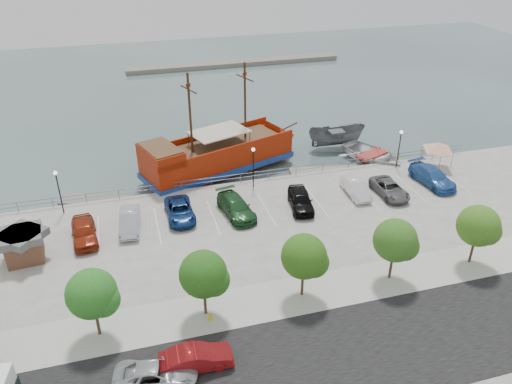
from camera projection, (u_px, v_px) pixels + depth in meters
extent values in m
plane|color=#3A4949|center=(273.00, 230.00, 44.94)|extent=(160.00, 160.00, 0.00)
cube|color=black|center=(351.00, 353.00, 31.02)|extent=(100.00, 8.00, 0.04)
cube|color=#ADACA0|center=(315.00, 292.00, 36.05)|extent=(100.00, 4.00, 0.05)
cylinder|color=slate|center=(250.00, 173.00, 50.53)|extent=(50.00, 0.06, 0.06)
cylinder|color=slate|center=(250.00, 176.00, 50.73)|extent=(50.00, 0.06, 0.06)
cube|color=slate|center=(235.00, 63.00, 93.29)|extent=(40.00, 3.00, 0.80)
cube|color=#921C04|center=(218.00, 157.00, 53.89)|extent=(17.10, 10.29, 2.65)
cube|color=navy|center=(219.00, 164.00, 54.31)|extent=(17.49, 10.68, 0.61)
cone|color=#921C04|center=(284.00, 138.00, 58.44)|extent=(4.72, 5.71, 4.90)
cube|color=#921C04|center=(161.00, 155.00, 49.53)|extent=(4.60, 5.84, 1.43)
cube|color=brown|center=(160.00, 148.00, 49.15)|extent=(4.27, 5.38, 0.12)
cube|color=brown|center=(222.00, 144.00, 53.47)|extent=(14.01, 8.69, 0.15)
cube|color=#921C04|center=(206.00, 135.00, 54.80)|extent=(15.46, 5.68, 0.71)
cube|color=#921C04|center=(230.00, 150.00, 51.32)|extent=(15.46, 5.68, 0.71)
cylinder|color=#382111|center=(245.00, 102.00, 53.01)|extent=(0.31, 0.31, 8.37)
cylinder|color=#382111|center=(190.00, 114.00, 49.64)|extent=(0.31, 0.31, 8.37)
cylinder|color=#382111|center=(245.00, 78.00, 51.76)|extent=(1.16, 2.93, 0.14)
cylinder|color=#382111|center=(188.00, 89.00, 48.40)|extent=(1.16, 2.93, 0.14)
cube|color=beige|center=(219.00, 132.00, 52.59)|extent=(6.88, 5.64, 0.12)
cylinder|color=#382111|center=(289.00, 127.00, 58.21)|extent=(2.45, 1.01, 0.60)
imported|color=#585C60|center=(336.00, 138.00, 59.92)|extent=(7.15, 3.62, 2.64)
imported|color=silver|center=(372.00, 157.00, 56.58)|extent=(8.18, 9.37, 1.62)
cube|color=slate|center=(100.00, 201.00, 48.98)|extent=(7.88, 4.84, 0.44)
cube|color=gray|center=(322.00, 172.00, 54.60)|extent=(7.19, 3.15, 0.40)
cube|color=slate|center=(373.00, 165.00, 56.10)|extent=(7.33, 3.61, 0.40)
cube|color=brown|center=(25.00, 248.00, 39.12)|extent=(2.89, 2.89, 1.94)
cube|color=#545454|center=(21.00, 236.00, 38.54)|extent=(3.28, 3.28, 0.62)
cylinder|color=slate|center=(420.00, 157.00, 53.68)|extent=(0.08, 0.08, 2.00)
cylinder|color=slate|center=(433.00, 151.00, 54.95)|extent=(0.08, 0.08, 2.00)
cylinder|color=slate|center=(439.00, 165.00, 52.06)|extent=(0.08, 0.08, 2.00)
cylinder|color=slate|center=(452.00, 159.00, 53.33)|extent=(0.08, 0.08, 2.00)
pyramid|color=white|center=(439.00, 143.00, 52.64)|extent=(4.97, 4.97, 0.82)
imported|color=#9EA2A6|center=(156.00, 375.00, 28.78)|extent=(5.14, 3.02, 1.34)
imported|color=maroon|center=(196.00, 358.00, 29.76)|extent=(4.46, 1.67, 1.46)
cylinder|color=yellow|center=(211.00, 318.00, 33.39)|extent=(0.22, 0.22, 0.54)
sphere|color=yellow|center=(210.00, 315.00, 33.25)|extent=(0.23, 0.23, 0.23)
cylinder|color=black|center=(60.00, 194.00, 44.62)|extent=(0.12, 0.12, 4.00)
sphere|color=#FFF2CC|center=(55.00, 173.00, 43.60)|extent=(0.36, 0.36, 0.36)
cylinder|color=black|center=(253.00, 169.00, 48.93)|extent=(0.12, 0.12, 4.00)
sphere|color=#FFF2CC|center=(253.00, 150.00, 47.90)|extent=(0.36, 0.36, 0.36)
cylinder|color=black|center=(399.00, 151.00, 52.75)|extent=(0.12, 0.12, 4.00)
sphere|color=#FFF2CC|center=(401.00, 132.00, 51.73)|extent=(0.36, 0.36, 0.36)
cylinder|color=#473321|center=(97.00, 321.00, 31.93)|extent=(0.20, 0.20, 2.20)
sphere|color=#235E1C|center=(92.00, 294.00, 30.81)|extent=(3.20, 3.20, 3.20)
sphere|color=#235E1C|center=(103.00, 300.00, 30.90)|extent=(2.20, 2.20, 2.20)
cylinder|color=#473321|center=(205.00, 301.00, 33.61)|extent=(0.20, 0.20, 2.20)
sphere|color=#204E14|center=(203.00, 274.00, 32.48)|extent=(3.20, 3.20, 3.20)
sphere|color=#204E14|center=(213.00, 280.00, 32.57)|extent=(2.20, 2.20, 2.20)
cylinder|color=#473321|center=(302.00, 283.00, 35.28)|extent=(0.20, 0.20, 2.20)
sphere|color=#295314|center=(304.00, 256.00, 34.16)|extent=(3.20, 3.20, 3.20)
sphere|color=#295314|center=(313.00, 262.00, 34.25)|extent=(2.20, 2.20, 2.20)
cylinder|color=#473321|center=(391.00, 266.00, 36.96)|extent=(0.20, 0.20, 2.20)
sphere|color=#2C571A|center=(395.00, 240.00, 35.83)|extent=(3.20, 3.20, 3.20)
sphere|color=#2C571A|center=(404.00, 246.00, 35.92)|extent=(2.20, 2.20, 2.20)
cylinder|color=#473321|center=(472.00, 251.00, 38.63)|extent=(0.20, 0.20, 2.20)
sphere|color=#35621A|center=(478.00, 226.00, 37.51)|extent=(3.20, 3.20, 3.20)
sphere|color=#35621A|center=(487.00, 231.00, 37.59)|extent=(2.20, 2.20, 2.20)
imported|color=maroon|center=(84.00, 231.00, 41.43)|extent=(2.41, 5.06, 1.67)
imported|color=#ADB1BF|center=(130.00, 221.00, 42.96)|extent=(2.10, 4.83, 1.54)
imported|color=navy|center=(180.00, 211.00, 44.55)|extent=(2.38, 5.10, 1.41)
imported|color=#1E4A24|center=(236.00, 207.00, 44.97)|extent=(3.09, 5.78, 1.59)
imported|color=black|center=(301.00, 200.00, 46.02)|extent=(2.79, 5.16, 1.67)
imported|color=white|center=(356.00, 188.00, 48.21)|extent=(1.78, 4.59, 1.49)
imported|color=#5D5D5D|center=(390.00, 189.00, 48.17)|extent=(2.34, 4.97, 1.37)
imported|color=#2B5AA2|center=(432.00, 176.00, 50.09)|extent=(2.94, 5.95, 1.66)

